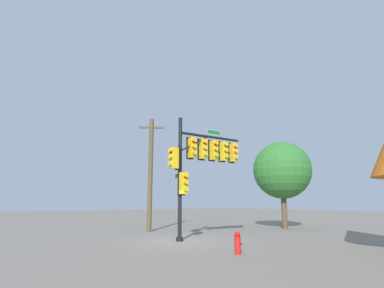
{
  "coord_description": "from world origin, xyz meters",
  "views": [
    {
      "loc": [
        -8.75,
        -13.2,
        1.94
      ],
      "look_at": [
        0.95,
        0.25,
        5.1
      ],
      "focal_mm": 28.45,
      "sensor_mm": 36.0,
      "label": 1
    }
  ],
  "objects_px": {
    "signal_pole_assembly": "(201,158)",
    "tree_near": "(282,170)",
    "utility_pole": "(150,172)",
    "fire_hydrant": "(238,243)"
  },
  "relations": [
    {
      "from": "signal_pole_assembly",
      "to": "tree_near",
      "type": "distance_m",
      "value": 9.06
    },
    {
      "from": "signal_pole_assembly",
      "to": "utility_pole",
      "type": "xyz_separation_m",
      "value": [
        -0.16,
        5.53,
        -0.31
      ]
    },
    {
      "from": "utility_pole",
      "to": "tree_near",
      "type": "distance_m",
      "value": 9.91
    },
    {
      "from": "utility_pole",
      "to": "fire_hydrant",
      "type": "height_order",
      "value": "utility_pole"
    },
    {
      "from": "fire_hydrant",
      "to": "tree_near",
      "type": "bearing_deg",
      "value": 29.37
    },
    {
      "from": "fire_hydrant",
      "to": "tree_near",
      "type": "distance_m",
      "value": 12.75
    },
    {
      "from": "tree_near",
      "to": "signal_pole_assembly",
      "type": "bearing_deg",
      "value": -170.06
    },
    {
      "from": "signal_pole_assembly",
      "to": "utility_pole",
      "type": "distance_m",
      "value": 5.55
    },
    {
      "from": "fire_hydrant",
      "to": "signal_pole_assembly",
      "type": "bearing_deg",
      "value": 69.22
    },
    {
      "from": "signal_pole_assembly",
      "to": "fire_hydrant",
      "type": "distance_m",
      "value": 6.08
    }
  ]
}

